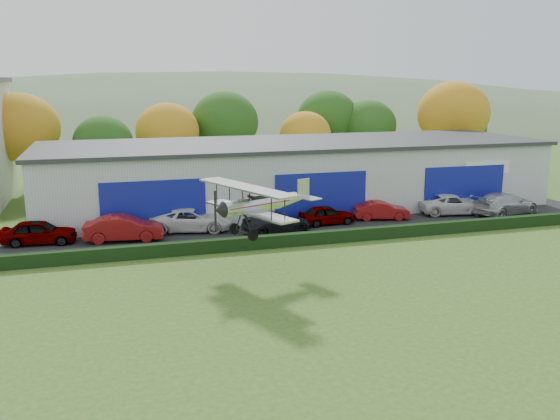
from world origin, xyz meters
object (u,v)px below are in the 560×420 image
object	(u,v)px
car_0	(39,232)
car_2	(191,220)
car_1	(124,228)
biplane	(260,202)
hangar	(295,173)
car_5	(382,210)
car_7	(505,204)
car_3	(277,222)
car_4	(327,215)
car_6	(453,204)

from	to	relation	value
car_0	car_2	world-z (taller)	car_2
car_1	biplane	size ratio (longest dim) A/B	0.71
hangar	car_5	world-z (taller)	hangar
car_7	biplane	distance (m)	23.31
car_3	car_5	xyz separation A→B (m)	(8.51, 1.36, -0.02)
hangar	car_0	size ratio (longest dim) A/B	9.00
hangar	car_7	distance (m)	16.55
car_4	car_2	bearing A→B (deg)	82.07
car_2	biplane	distance (m)	10.69
car_5	car_4	bearing A→B (deg)	106.09
car_4	car_7	xyz separation A→B (m)	(14.31, -0.91, 0.15)
car_2	car_3	world-z (taller)	car_2
car_2	car_6	xyz separation A→B (m)	(20.16, -0.47, -0.03)
car_3	biplane	xyz separation A→B (m)	(-3.24, -8.02, 3.14)
hangar	car_7	xyz separation A→B (m)	(14.30, -8.14, -1.77)
car_2	biplane	xyz separation A→B (m)	(2.26, -9.99, 3.06)
car_2	biplane	bearing A→B (deg)	-155.68
car_5	car_6	xyz separation A→B (m)	(6.16, 0.14, 0.07)
hangar	car_0	xyz separation A→B (m)	(-19.23, -6.92, -1.84)
car_0	car_6	size ratio (longest dim) A/B	0.84
car_1	car_6	xyz separation A→B (m)	(24.67, 0.84, -0.08)
car_7	car_4	bearing A→B (deg)	72.36
hangar	car_3	bearing A→B (deg)	-116.06
car_1	car_3	size ratio (longest dim) A/B	1.05
car_1	car_6	distance (m)	24.69
car_6	biplane	world-z (taller)	biplane
car_5	car_7	distance (m)	9.93
hangar	car_1	distance (m)	16.13
hangar	car_3	xyz separation A→B (m)	(-4.07, -8.33, -1.92)
car_7	biplane	size ratio (longest dim) A/B	0.82
hangar	car_7	size ratio (longest dim) A/B	7.04
car_4	biplane	bearing A→B (deg)	138.59
hangar	car_3	distance (m)	9.47
hangar	car_5	size ratio (longest dim) A/B	9.95
car_1	car_6	size ratio (longest dim) A/B	0.93
car_2	car_5	xyz separation A→B (m)	(14.01, -0.62, -0.10)
hangar	car_4	xyz separation A→B (m)	(-0.01, -7.23, -1.92)
car_0	car_5	bearing A→B (deg)	-83.84
car_5	car_2	bearing A→B (deg)	100.28
car_0	car_3	size ratio (longest dim) A/B	0.95
car_3	biplane	world-z (taller)	biplane
car_2	biplane	world-z (taller)	biplane
car_6	car_7	size ratio (longest dim) A/B	0.93
car_1	car_5	size ratio (longest dim) A/B	1.23
hangar	car_2	world-z (taller)	hangar
hangar	car_1	world-z (taller)	hangar
car_3	car_5	distance (m)	8.62
car_2	car_7	world-z (taller)	car_7
biplane	car_4	bearing A→B (deg)	29.26
hangar	car_2	bearing A→B (deg)	-146.41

